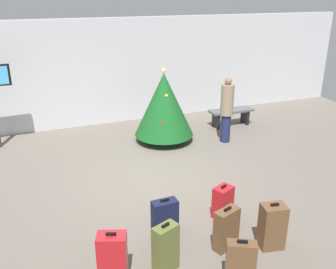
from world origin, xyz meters
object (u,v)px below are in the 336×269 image
Objects in this scene: traveller_0 at (227,109)px; suitcase_2 at (166,248)px; suitcase_0 at (113,258)px; suitcase_1 at (226,229)px; suitcase_4 at (223,202)px; suitcase_5 at (240,264)px; holiday_tree at (164,104)px; suitcase_3 at (165,219)px; waiting_bench at (231,114)px; suitcase_6 at (272,226)px.

suitcase_2 is (-3.16, -3.88, -0.53)m from traveller_0.
suitcase_2 is at bearing -6.87° from suitcase_0.
suitcase_4 is at bearing 63.95° from suitcase_1.
suitcase_2 is at bearing 142.42° from suitcase_5.
suitcase_2 reaches higher than suitcase_4.
holiday_tree is 2.85× the size of suitcase_3.
suitcase_3 is at bearing -131.27° from waiting_bench.
traveller_0 is 4.36m from suitcase_1.
suitcase_0 is (-3.88, -3.79, -0.53)m from traveller_0.
suitcase_4 is (1.12, 0.14, -0.03)m from suitcase_3.
suitcase_3 is 1.46m from suitcase_5.
suitcase_3 is 1.64m from suitcase_6.
holiday_tree is 5.25m from suitcase_5.
traveller_0 reaches higher than suitcase_0.
suitcase_6 reaches higher than suitcase_1.
suitcase_0 is 0.99× the size of suitcase_2.
suitcase_2 is at bearing -147.88° from suitcase_4.
suitcase_2 is (0.72, -0.09, 0.00)m from suitcase_0.
holiday_tree reaches higher than suitcase_0.
suitcase_5 is at bearing -111.29° from suitcase_4.
suitcase_5 is at bearing -106.09° from suitcase_1.
traveller_0 is 2.24× the size of suitcase_0.
suitcase_6 reaches higher than suitcase_4.
holiday_tree is at bearing 61.25° from suitcase_0.
suitcase_2 reaches higher than suitcase_3.
suitcase_0 is 1.19m from suitcase_3.
holiday_tree is 3.71m from suitcase_4.
traveller_0 is at bearing 60.41° from suitcase_1.
suitcase_6 is (1.41, -0.85, 0.04)m from suitcase_3.
traveller_0 reaches higher than suitcase_5.
suitcase_6 is (0.87, 0.51, 0.02)m from suitcase_5.
suitcase_2 is 1.02m from suitcase_5.
traveller_0 is (-0.76, -1.02, 0.54)m from waiting_bench.
suitcase_0 is at bearing -159.59° from suitcase_4.
suitcase_2 is 1.00× the size of suitcase_6.
suitcase_6 is at bearing -30.96° from suitcase_3.
suitcase_2 is 1.65m from suitcase_4.
suitcase_3 is at bearing 33.09° from suitcase_0.
traveller_0 is at bearing 50.84° from suitcase_2.
traveller_0 is at bearing -126.91° from waiting_bench.
suitcase_1 is (-2.14, -3.76, -0.56)m from traveller_0.
traveller_0 is 5.46m from suitcase_0.
traveller_0 reaches higher than waiting_bench.
waiting_bench is at bearing 58.75° from suitcase_1.
suitcase_0 is 1.24× the size of suitcase_4.
waiting_bench is 0.76× the size of traveller_0.
holiday_tree is at bearing -170.07° from waiting_bench.
suitcase_3 is (1.00, 0.65, -0.04)m from suitcase_0.
waiting_bench is 1.91× the size of suitcase_3.
suitcase_5 is (-3.12, -5.52, -0.01)m from waiting_bench.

